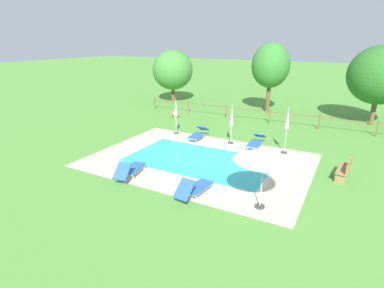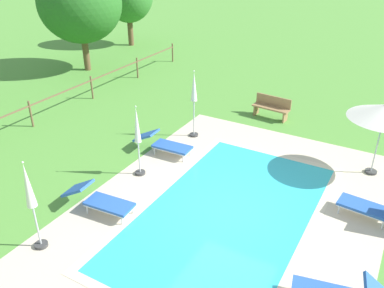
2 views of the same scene
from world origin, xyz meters
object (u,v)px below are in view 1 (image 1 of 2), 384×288
Objects in this scene: patio_umbrella_open_foreground at (264,154)px; wooden_bench_lawn_side at (345,168)px; sun_lounger_north_end at (195,188)px; patio_umbrella_closed_row_mid_west at (176,111)px; tree_west_mid at (271,66)px; sun_lounger_north_near_steps at (198,134)px; patio_umbrella_closed_row_west at (232,120)px; tree_centre at (173,70)px; sun_lounger_north_far at (256,141)px; terracotta_urn_near_fence at (175,113)px; tree_far_west at (380,75)px; sun_lounger_north_mid at (130,169)px; patio_umbrella_closed_row_centre at (287,124)px.

patio_umbrella_open_foreground reaches higher than wooden_bench_lawn_side.
sun_lounger_north_end is 0.85× the size of patio_umbrella_closed_row_mid_west.
tree_west_mid reaches higher than sun_lounger_north_end.
sun_lounger_north_near_steps is 0.91× the size of patio_umbrella_closed_row_west.
tree_centre reaches higher than sun_lounger_north_end.
tree_west_mid is at bearing 95.46° from sun_lounger_north_end.
sun_lounger_north_end is at bearing -92.98° from sun_lounger_north_far.
patio_umbrella_open_foreground is at bearing -40.48° from patio_umbrella_closed_row_mid_west.
terracotta_urn_near_fence is 0.13× the size of tree_centre.
patio_umbrella_open_foreground is 20.46m from tree_centre.
sun_lounger_north_near_steps is 5.71m from terracotta_urn_near_fence.
wooden_bench_lawn_side is at bearing -35.30° from tree_centre.
patio_umbrella_closed_row_west is at bearing -87.83° from tree_west_mid.
patio_umbrella_open_foreground is (2.11, -6.31, 1.72)m from sun_lounger_north_far.
patio_umbrella_closed_row_mid_west is at bearing 126.38° from sun_lounger_north_end.
tree_west_mid reaches higher than tree_centre.
tree_west_mid is (1.70, 9.28, 3.47)m from sun_lounger_north_near_steps.
wooden_bench_lawn_side is at bearing -96.06° from tree_far_west.
sun_lounger_north_far is 0.91× the size of patio_umbrella_closed_row_west.
patio_umbrella_open_foreground is at bearing -103.72° from tree_far_west.
sun_lounger_north_mid is at bearing -68.69° from terracotta_urn_near_fence.
patio_umbrella_closed_row_mid_west is (-1.79, 0.32, 1.16)m from sun_lounger_north_near_steps.
sun_lounger_north_far is 9.84m from tree_west_mid.
patio_umbrella_open_foreground is 5.16m from wooden_bench_lawn_side.
patio_umbrella_closed_row_centre reaches higher than patio_umbrella_closed_row_west.
sun_lounger_north_near_steps is 10.06m from tree_west_mid.
patio_umbrella_closed_row_west is at bearing -31.38° from terracotta_urn_near_fence.
sun_lounger_north_mid is 8.34m from patio_umbrella_closed_row_centre.
tree_far_west is 17.06m from tree_centre.
tree_west_mid is at bearing 178.29° from tree_far_west.
patio_umbrella_open_foreground is at bearing -59.85° from patio_umbrella_closed_row_west.
patio_umbrella_closed_row_centre reaches higher than sun_lounger_north_end.
tree_far_west is (9.49, 15.31, 3.12)m from sun_lounger_north_mid.
patio_umbrella_closed_row_west is at bearing -129.53° from tree_far_west.
patio_umbrella_closed_row_centre is (5.19, 0.05, 1.28)m from sun_lounger_north_near_steps.
sun_lounger_north_near_steps is at bearing -175.68° from sun_lounger_north_far.
patio_umbrella_closed_row_centre is 10.18m from terracotta_urn_near_fence.
sun_lounger_north_mid is 0.37× the size of tree_far_west.
patio_umbrella_closed_row_centre is 15.99m from tree_centre.
patio_umbrella_closed_row_west reaches higher than sun_lounger_north_mid.
wooden_bench_lawn_side is (6.15, -2.04, -0.95)m from patio_umbrella_closed_row_west.
patio_umbrella_closed_row_mid_west is at bearing 178.16° from patio_umbrella_closed_row_west.
sun_lounger_north_end is 0.87× the size of patio_umbrella_closed_row_west.
tree_far_west is at bearing 58.21° from sun_lounger_north_mid.
tree_centre is at bearing 130.86° from patio_umbrella_open_foreground.
sun_lounger_north_far is at bearing 60.52° from sun_lounger_north_mid.
wooden_bench_lawn_side reaches higher than sun_lounger_north_near_steps.
patio_umbrella_closed_row_centre is (3.14, -0.15, 0.23)m from patio_umbrella_closed_row_west.
tree_far_west is at bearing 38.10° from patio_umbrella_closed_row_mid_west.
tree_centre is at bearing 179.25° from tree_west_mid.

